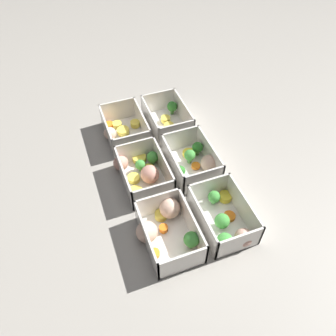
# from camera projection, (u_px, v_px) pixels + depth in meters

# --- Properties ---
(ground_plane) EXTENTS (4.00, 4.00, 0.00)m
(ground_plane) POSITION_uv_depth(u_px,v_px,m) (168.00, 174.00, 0.91)
(ground_plane) COLOR gray
(container_near_left) EXTENTS (0.17, 0.13, 0.07)m
(container_near_left) POSITION_uv_depth(u_px,v_px,m) (124.00, 130.00, 1.00)
(container_near_left) COLOR silver
(container_near_left) RESTS_ON ground_plane
(container_near_center) EXTENTS (0.19, 0.13, 0.07)m
(container_near_center) POSITION_uv_depth(u_px,v_px,m) (142.00, 172.00, 0.88)
(container_near_center) COLOR silver
(container_near_center) RESTS_ON ground_plane
(container_near_right) EXTENTS (0.18, 0.14, 0.07)m
(container_near_right) POSITION_uv_depth(u_px,v_px,m) (166.00, 228.00, 0.77)
(container_near_right) COLOR silver
(container_near_right) RESTS_ON ground_plane
(container_far_left) EXTENTS (0.17, 0.12, 0.07)m
(container_far_left) POSITION_uv_depth(u_px,v_px,m) (170.00, 120.00, 1.03)
(container_far_left) COLOR silver
(container_far_left) RESTS_ON ground_plane
(container_far_center) EXTENTS (0.17, 0.13, 0.07)m
(container_far_center) POSITION_uv_depth(u_px,v_px,m) (194.00, 161.00, 0.91)
(container_far_center) COLOR silver
(container_far_center) RESTS_ON ground_plane
(container_far_right) EXTENTS (0.18, 0.12, 0.07)m
(container_far_right) POSITION_uv_depth(u_px,v_px,m) (225.00, 220.00, 0.78)
(container_far_right) COLOR silver
(container_far_right) RESTS_ON ground_plane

